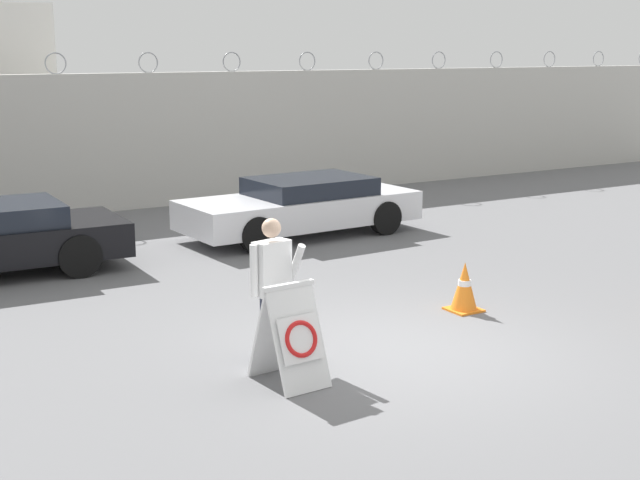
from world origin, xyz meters
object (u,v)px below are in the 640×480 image
Objects in this scene: barricade_sign at (291,334)px; security_guard at (272,284)px; traffic_cone_near at (464,287)px; parked_car_rear_sedan at (302,206)px.

barricade_sign is 0.81m from security_guard.
security_guard reaches higher than traffic_cone_near.
security_guard reaches higher than barricade_sign.
traffic_cone_near is (3.42, 1.16, -0.21)m from barricade_sign.
barricade_sign is at bearing 56.61° from parked_car_rear_sedan.
security_guard is at bearing 74.40° from barricade_sign.
parked_car_rear_sedan is (3.90, 6.11, -0.36)m from security_guard.
barricade_sign is 0.66× the size of security_guard.
parked_car_rear_sedan is (0.62, 5.64, 0.25)m from traffic_cone_near.
security_guard reaches higher than parked_car_rear_sedan.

